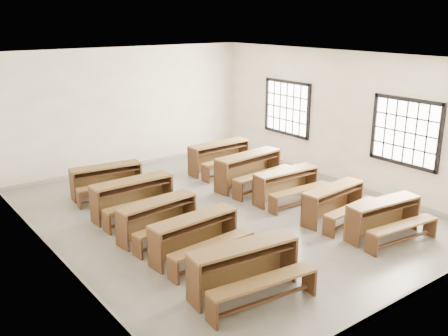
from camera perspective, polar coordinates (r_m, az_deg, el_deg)
room at (r=9.89m, az=0.42°, el=6.44°), size 8.50×8.50×3.20m
desk_set_0 at (r=7.46m, az=2.47°, el=-11.11°), size 1.79×1.07×0.77m
desk_set_1 at (r=8.52m, az=-3.25°, el=-7.56°), size 1.66×0.94×0.73m
desk_set_2 at (r=9.32m, az=-7.46°, el=-5.51°), size 1.65×0.98×0.71m
desk_set_3 at (r=10.37m, az=-10.27°, el=-3.07°), size 1.71×0.90×0.76m
desk_set_4 at (r=11.63m, az=-13.22°, el=-1.19°), size 1.67×1.00×0.71m
desk_set_5 at (r=9.74m, az=17.90°, el=-5.25°), size 1.64×0.98×0.70m
desk_set_6 at (r=10.26m, az=12.58°, el=-3.68°), size 1.61×0.93×0.69m
desk_set_7 at (r=11.10m, az=7.27°, el=-1.75°), size 1.61×0.88×0.71m
desk_set_8 at (r=11.94m, az=2.98°, el=0.01°), size 1.87×1.09×0.81m
desk_set_9 at (r=13.10m, az=-0.41°, el=1.50°), size 1.74×0.94×0.78m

